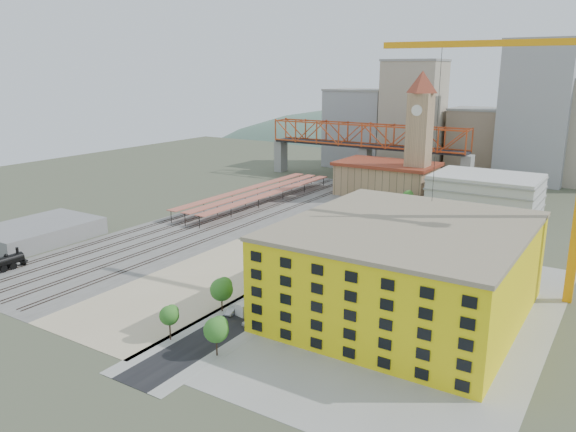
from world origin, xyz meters
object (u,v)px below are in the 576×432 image
Objects in this scene: site_trailer_a at (256,304)px; site_trailer_b at (287,286)px; construction_building at (406,268)px; car_0 at (238,307)px; clock_tower at (420,124)px; site_trailer_c at (316,268)px; site_trailer_d at (323,266)px; tower_crane at (569,119)px.

site_trailer_a reaches higher than site_trailer_b.
car_0 is (-29.00, -17.91, -8.67)m from construction_building.
clock_tower is 107.51m from site_trailer_b.
site_trailer_d is at bearing 81.77° from site_trailer_c.
site_trailer_c is (-49.80, -14.15, -37.22)m from tower_crane.
site_trailer_d is (0.00, 28.37, -0.07)m from site_trailer_a.
tower_crane is at bearing 49.20° from site_trailer_a.
site_trailer_a is at bearing -141.61° from tower_crane.
car_0 is (5.00, -117.91, -27.96)m from clock_tower.
construction_building is 5.74× the size of site_trailer_d.
car_0 is at bearing -148.30° from construction_building.
site_trailer_a is (8.00, -115.82, -27.43)m from clock_tower.
site_trailer_a is 25.31m from site_trailer_c.
clock_tower is 94.87m from site_trailer_c.
tower_crane is 7.10× the size of site_trailer_d.
tower_crane is at bearing 12.62° from site_trailer_d.
site_trailer_c reaches higher than car_0.
tower_crane is at bearing 44.80° from construction_building.
tower_crane is at bearing -52.88° from clock_tower.
car_0 is (-3.00, -30.46, -0.47)m from site_trailer_d.
site_trailer_b is 14.61m from car_0.
clock_tower reaches higher than car_0.
site_trailer_a is 3.69m from car_0.
clock_tower is 6.03× the size of site_trailer_b.
construction_building is 30.01m from site_trailer_d.
clock_tower is 92.02m from site_trailer_d.
construction_building is 28.81m from site_trailer_c.
tower_crane is 6.11× the size of site_trailer_c.
site_trailer_a is 1.08× the size of site_trailer_b.
clock_tower is 11.96× the size of car_0.
tower_crane reaches higher than site_trailer_d.
tower_crane reaches higher than car_0.
site_trailer_d is at bearing -167.45° from tower_crane.
clock_tower is 5.07× the size of site_trailer_c.
construction_building is at bearing -28.27° from site_trailer_c.
construction_building is 5.45× the size of site_trailer_a.
site_trailer_d is (8.00, -87.45, -27.49)m from clock_tower.
construction_building is at bearing 42.13° from site_trailer_a.
site_trailer_c is at bearing -164.14° from tower_crane.
construction_building is at bearing 0.57° from site_trailer_b.
site_trailer_b is at bearing -89.93° from site_trailer_d.
construction_building is 35.17m from car_0.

